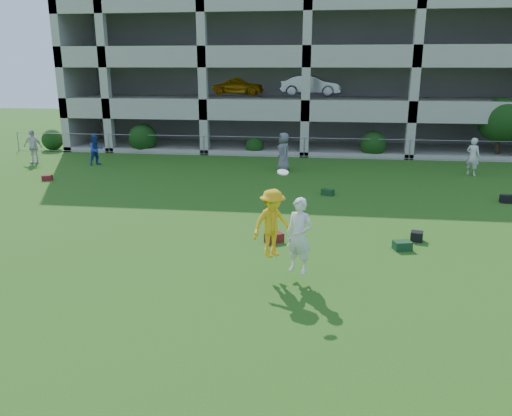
# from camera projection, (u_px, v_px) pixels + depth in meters

# --- Properties ---
(ground) EXTENTS (100.00, 100.00, 0.00)m
(ground) POSITION_uv_depth(u_px,v_px,m) (270.00, 305.00, 11.19)
(ground) COLOR #235114
(ground) RESTS_ON ground
(bystander_a) EXTENTS (1.00, 1.02, 1.66)m
(bystander_a) POSITION_uv_depth(u_px,v_px,m) (96.00, 150.00, 26.89)
(bystander_a) COLOR #203F93
(bystander_a) RESTS_ON ground
(bystander_b) EXTENTS (1.12, 0.54, 1.86)m
(bystander_b) POSITION_uv_depth(u_px,v_px,m) (33.00, 147.00, 27.30)
(bystander_b) COLOR silver
(bystander_b) RESTS_ON ground
(bystander_c) EXTENTS (0.91, 1.11, 1.96)m
(bystander_c) POSITION_uv_depth(u_px,v_px,m) (284.00, 152.00, 25.31)
(bystander_c) COLOR slate
(bystander_c) RESTS_ON ground
(bystander_e) EXTENTS (0.80, 0.78, 1.85)m
(bystander_e) POSITION_uv_depth(u_px,v_px,m) (473.00, 157.00, 24.33)
(bystander_e) COLOR silver
(bystander_e) RESTS_ON ground
(bag_red_a) EXTENTS (0.62, 0.56, 0.28)m
(bag_red_a) POSITION_uv_depth(u_px,v_px,m) (274.00, 238.00, 15.16)
(bag_red_a) COLOR #551B0E
(bag_red_a) RESTS_ON ground
(bag_green_c) EXTENTS (0.57, 0.47, 0.26)m
(bag_green_c) POSITION_uv_depth(u_px,v_px,m) (402.00, 245.00, 14.55)
(bag_green_c) COLOR #12331F
(bag_green_c) RESTS_ON ground
(crate_d) EXTENTS (0.42, 0.42, 0.30)m
(crate_d) POSITION_uv_depth(u_px,v_px,m) (417.00, 236.00, 15.27)
(crate_d) COLOR black
(crate_d) RESTS_ON ground
(bag_black_e) EXTENTS (0.61, 0.32, 0.30)m
(bag_black_e) POSITION_uv_depth(u_px,v_px,m) (508.00, 199.00, 19.56)
(bag_black_e) COLOR black
(bag_black_e) RESTS_ON ground
(bag_red_f) EXTENTS (0.51, 0.39, 0.24)m
(bag_red_f) POSITION_uv_depth(u_px,v_px,m) (47.00, 178.00, 23.39)
(bag_red_f) COLOR #611610
(bag_red_f) RESTS_ON ground
(bag_green_g) EXTENTS (0.58, 0.50, 0.25)m
(bag_green_g) POSITION_uv_depth(u_px,v_px,m) (328.00, 192.00, 20.72)
(bag_green_g) COLOR #143915
(bag_green_g) RESTS_ON ground
(frisbee_contest) EXTENTS (1.72, 1.21, 2.56)m
(frisbee_contest) POSITION_uv_depth(u_px,v_px,m) (281.00, 227.00, 12.26)
(frisbee_contest) COLOR yellow
(frisbee_contest) RESTS_ON ground
(parking_garage) EXTENTS (30.00, 14.00, 12.00)m
(parking_garage) POSITION_uv_depth(u_px,v_px,m) (311.00, 54.00, 35.95)
(parking_garage) COLOR #9E998C
(parking_garage) RESTS_ON ground
(fence) EXTENTS (36.06, 0.06, 1.20)m
(fence) POSITION_uv_depth(u_px,v_px,m) (304.00, 147.00, 29.14)
(fence) COLOR gray
(fence) RESTS_ON ground
(shrub_row) EXTENTS (34.38, 2.52, 3.50)m
(shrub_row) POSITION_uv_depth(u_px,v_px,m) (384.00, 132.00, 28.98)
(shrub_row) COLOR #163D11
(shrub_row) RESTS_ON ground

